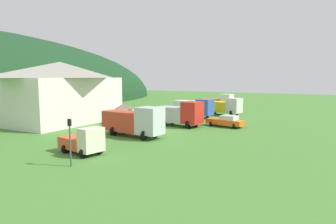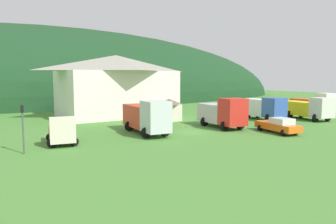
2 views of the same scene
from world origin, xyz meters
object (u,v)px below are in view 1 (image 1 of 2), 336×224
Objects in this scene: heavy_rig_white at (218,102)px; flatbed_truck_yellow at (223,106)px; depot_building at (61,91)px; crane_truck_red at (181,114)px; service_pickup_orange at (226,121)px; tow_truck_silver at (135,121)px; play_shed_cream at (124,113)px; box_truck_blue at (194,107)px; traffic_light_west at (70,137)px; light_truck_cream at (84,141)px; traffic_cone_near_pickup at (149,128)px.

flatbed_truck_yellow is at bearing -56.94° from heavy_rig_white.
depot_building is 28.23m from flatbed_truck_yellow.
crane_truck_red reaches higher than service_pickup_orange.
tow_truck_silver is at bearing -85.37° from flatbed_truck_yellow.
flatbed_truck_yellow is (24.67, -2.29, -0.24)m from tow_truck_silver.
tow_truck_silver is at bearing -135.83° from play_shed_cream.
box_truck_blue is 10.77m from service_pickup_orange.
traffic_light_west is (-43.24, -3.44, 0.64)m from heavy_rig_white.
depot_building reaches higher than light_truck_cream.
box_truck_blue is at bearing 110.15° from crane_truck_red.
box_truck_blue is at bearing 98.84° from tow_truck_silver.
traffic_light_west is (-31.38, -3.52, 0.59)m from box_truck_blue.
tow_truck_silver is 14.05m from service_pickup_orange.
flatbed_truck_yellow is at bearing -12.05° from traffic_cone_near_pickup.
box_truck_blue reaches higher than play_shed_cream.
play_shed_cream is 0.37× the size of tow_truck_silver.
play_shed_cream is 13.26m from box_truck_blue.
box_truck_blue is 11.85m from heavy_rig_white.
box_truck_blue is at bearing -28.17° from play_shed_cream.
play_shed_cream is at bearing 126.18° from light_truck_cream.
light_truck_cream is at bearing -82.92° from flatbed_truck_yellow.
depot_building is 4.66× the size of traffic_light_west.
traffic_cone_near_pickup is (18.02, 4.29, -2.34)m from traffic_light_west.
depot_building is 5.76× the size of play_shed_cream.
depot_building is 2.24× the size of flatbed_truck_yellow.
tow_truck_silver is at bearing -80.34° from box_truck_blue.
service_pickup_orange is at bearing -72.11° from play_shed_cream.
tow_truck_silver reaches higher than play_shed_cream.
light_truck_cream is 0.68× the size of heavy_rig_white.
service_pickup_orange is 1.47× the size of traffic_light_west.
flatbed_truck_yellow is 14.01× the size of traffic_cone_near_pickup.
crane_truck_red is at bearing -144.78° from service_pickup_orange.
light_truck_cream reaches higher than traffic_cone_near_pickup.
box_truck_blue is (11.69, -6.26, 0.19)m from play_shed_cream.
heavy_rig_white is at bearing -1.91° from traffic_cone_near_pickup.
box_truck_blue is (9.70, 2.34, -0.07)m from crane_truck_red.
service_pickup_orange is 9.91× the size of traffic_cone_near_pickup.
heavy_rig_white is 25.29m from traffic_cone_near_pickup.
heavy_rig_white is at bearing 102.60° from crane_truck_red.
light_truck_cream is 1.28× the size of traffic_light_west.
depot_building reaches higher than service_pickup_orange.
traffic_cone_near_pickup is at bearing 112.75° from tow_truck_silver.
crane_truck_red is (1.98, -8.59, 0.26)m from play_shed_cream.
crane_truck_red is 5.14m from traffic_cone_near_pickup.
light_truck_cream is (-16.32, -7.86, -0.38)m from play_shed_cream.
depot_building is 25.32m from service_pickup_orange.
tow_truck_silver is 1.17× the size of crane_truck_red.
traffic_cone_near_pickup is at bearing -92.13° from flatbed_truck_yellow.
flatbed_truck_yellow is at bearing 90.61° from tow_truck_silver.
heavy_rig_white reaches higher than service_pickup_orange.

